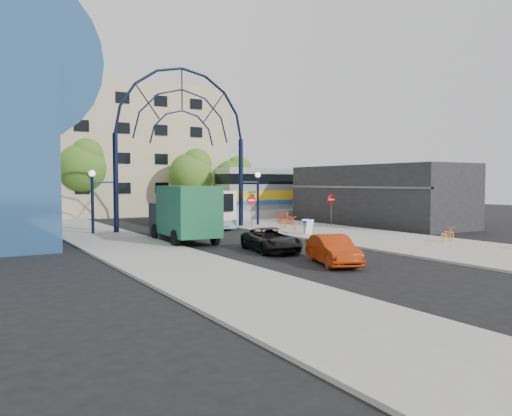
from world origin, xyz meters
TOP-DOWN VIEW (x-y plane):
  - ground at (0.00, 0.00)m, footprint 120.00×120.00m
  - sidewalk_east at (8.00, 4.00)m, footprint 8.00×56.00m
  - plaza_west at (-6.50, 6.00)m, footprint 5.00×50.00m
  - gateway_arch at (0.00, 14.00)m, footprint 13.64×0.44m
  - stop_sign at (4.80, 12.00)m, footprint 0.80×0.07m
  - do_not_enter_sign at (11.00, 10.00)m, footprint 0.76×0.07m
  - street_name_sign at (5.20, 12.60)m, footprint 0.70×0.70m
  - sandwich_board at (5.60, 5.98)m, footprint 0.55×0.61m
  - commercial_block_east at (16.00, 10.00)m, footprint 6.00×16.00m
  - apartment_block at (2.00, 34.97)m, footprint 20.00×12.10m
  - train_platform at (20.00, 22.00)m, footprint 32.00×5.00m
  - train_car at (20.00, 22.00)m, footprint 25.10×3.05m
  - tree_north_a at (6.12, 25.93)m, footprint 4.48×4.48m
  - tree_north_b at (-3.88, 29.93)m, footprint 5.12×5.12m
  - tree_north_c at (12.12, 27.93)m, footprint 4.16×4.16m
  - city_bus at (2.19, 16.78)m, footprint 2.88×10.85m
  - green_truck at (-2.96, 7.00)m, footprint 3.00×6.87m
  - black_suv at (-0.65, 0.92)m, footprint 2.81×4.71m
  - red_sedan at (-0.55, -3.90)m, footprint 2.61×4.12m
  - bike_near_a at (6.92, 10.06)m, footprint 0.88×1.83m
  - bike_near_b at (8.79, 13.44)m, footprint 0.82×1.83m
  - bike_far_a at (10.01, -1.67)m, footprint 1.72×0.91m

SIDE VIEW (x-z plane):
  - ground at x=0.00m, z-range 0.00..0.00m
  - sidewalk_east at x=8.00m, z-range 0.00..0.12m
  - plaza_west at x=-6.50m, z-range 0.00..0.12m
  - train_platform at x=20.00m, z-range 0.00..0.80m
  - bike_far_a at x=10.01m, z-range 0.12..0.98m
  - bike_near_a at x=6.92m, z-range 0.12..1.04m
  - black_suv at x=-0.65m, z-range 0.00..1.23m
  - red_sedan at x=-0.55m, z-range 0.00..1.28m
  - bike_near_b at x=8.79m, z-range 0.12..1.18m
  - sandwich_board at x=5.60m, z-range 0.25..1.24m
  - city_bus at x=2.19m, z-range 0.07..3.02m
  - green_truck at x=-2.96m, z-range 0.00..3.38m
  - do_not_enter_sign at x=11.00m, z-range 0.74..3.22m
  - stop_sign at x=4.80m, z-range 0.74..3.24m
  - street_name_sign at x=5.20m, z-range 0.73..3.53m
  - commercial_block_east at x=16.00m, z-range 0.00..5.00m
  - train_car at x=20.00m, z-range 0.80..5.00m
  - tree_north_c at x=12.12m, z-range 1.03..7.53m
  - tree_north_a at x=6.12m, z-range 1.11..8.11m
  - tree_north_b at x=-3.88m, z-range 1.27..9.27m
  - apartment_block at x=2.00m, z-range 0.00..14.00m
  - gateway_arch at x=0.00m, z-range 2.51..14.61m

